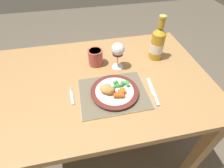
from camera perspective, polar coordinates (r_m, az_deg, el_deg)
The scene contains 12 objects.
ground_plane at distance 1.56m, azimuth -2.66°, elevation -18.69°, with size 6.00×6.00×0.00m, color brown.
dining_table at distance 1.03m, azimuth -3.81°, elevation -2.38°, with size 1.21×0.81×0.74m.
placemat at distance 0.88m, azimuth 0.40°, elevation -3.05°, with size 0.34×0.27×0.01m.
dinner_plate at distance 0.86m, azimuth 0.84°, elevation -2.54°, with size 0.24×0.24×0.02m.
breaded_croquettes at distance 0.84m, azimuth -1.68°, elevation -1.78°, with size 0.08×0.08×0.04m.
green_beans_pile at distance 0.88m, azimuth 3.10°, elevation -0.24°, with size 0.09×0.07×0.02m.
glazed_carrots at distance 0.83m, azimuth 2.77°, elevation -3.07°, with size 0.07×0.06×0.02m.
fork at distance 0.88m, azimuth -12.99°, elevation -3.98°, with size 0.02×0.13×0.01m.
table_knife at distance 0.90m, azimuth 13.46°, elevation -3.03°, with size 0.04×0.19×0.01m.
wine_glass at distance 0.97m, azimuth 1.94°, elevation 10.92°, with size 0.08×0.08×0.16m.
bottle at distance 1.09m, azimuth 14.62°, elevation 12.72°, with size 0.08×0.08×0.27m.
drinking_cup at distance 1.03m, azimuth -5.37°, elevation 8.77°, with size 0.08×0.08×0.09m.
Camera 1 is at (-0.08, -0.70, 1.39)m, focal length 28.00 mm.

